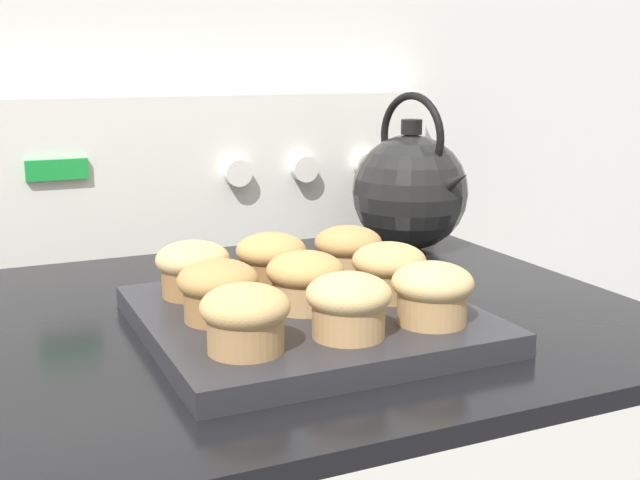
{
  "coord_description": "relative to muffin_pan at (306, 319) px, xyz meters",
  "views": [
    {
      "loc": [
        -0.28,
        -0.42,
        1.15
      ],
      "look_at": [
        0.03,
        0.27,
        0.98
      ],
      "focal_mm": 45.0,
      "sensor_mm": 36.0,
      "label": 1
    }
  ],
  "objects": [
    {
      "name": "muffin_r0_c1",
      "position": [
        0.0,
        -0.09,
        0.04
      ],
      "size": [
        0.07,
        0.07,
        0.06
      ],
      "color": "tan",
      "rests_on": "muffin_pan"
    },
    {
      "name": "tea_kettle",
      "position": [
        0.27,
        0.25,
        0.07
      ],
      "size": [
        0.16,
        0.19,
        0.22
      ],
      "color": "black",
      "rests_on": "stove_range"
    },
    {
      "name": "muffin_pan",
      "position": [
        0.0,
        0.0,
        0.0
      ],
      "size": [
        0.31,
        0.31,
        0.02
      ],
      "color": "#28282D",
      "rests_on": "stove_range"
    },
    {
      "name": "muffin_r2_c1",
      "position": [
        -0.0,
        0.09,
        0.04
      ],
      "size": [
        0.07,
        0.07,
        0.06
      ],
      "color": "olive",
      "rests_on": "muffin_pan"
    },
    {
      "name": "muffin_r0_c0",
      "position": [
        -0.09,
        -0.09,
        0.04
      ],
      "size": [
        0.07,
        0.07,
        0.06
      ],
      "color": "#A37A4C",
      "rests_on": "muffin_pan"
    },
    {
      "name": "muffin_r2_c2",
      "position": [
        0.09,
        0.09,
        0.04
      ],
      "size": [
        0.07,
        0.07,
        0.06
      ],
      "color": "tan",
      "rests_on": "muffin_pan"
    },
    {
      "name": "muffin_r0_c2",
      "position": [
        0.09,
        -0.09,
        0.04
      ],
      "size": [
        0.07,
        0.07,
        0.06
      ],
      "color": "tan",
      "rests_on": "muffin_pan"
    },
    {
      "name": "wall_back",
      "position": [
        -0.01,
        0.45,
        0.29
      ],
      "size": [
        8.0,
        0.05,
        2.4
      ],
      "color": "silver",
      "rests_on": "ground_plane"
    },
    {
      "name": "muffin_r1_c0",
      "position": [
        -0.09,
        0.0,
        0.04
      ],
      "size": [
        0.07,
        0.07,
        0.06
      ],
      "color": "olive",
      "rests_on": "muffin_pan"
    },
    {
      "name": "muffin_r1_c1",
      "position": [
        -0.0,
        -0.0,
        0.04
      ],
      "size": [
        0.07,
        0.07,
        0.06
      ],
      "color": "tan",
      "rests_on": "muffin_pan"
    },
    {
      "name": "muffin_r2_c0",
      "position": [
        -0.09,
        0.09,
        0.04
      ],
      "size": [
        0.07,
        0.07,
        0.06
      ],
      "color": "olive",
      "rests_on": "muffin_pan"
    },
    {
      "name": "control_panel",
      "position": [
        -0.01,
        0.4,
        0.09
      ],
      "size": [
        0.75,
        0.07,
        0.21
      ],
      "color": "white",
      "rests_on": "stove_range"
    },
    {
      "name": "muffin_r1_c2",
      "position": [
        0.09,
        -0.0,
        0.04
      ],
      "size": [
        0.07,
        0.07,
        0.06
      ],
      "color": "#A37A4C",
      "rests_on": "muffin_pan"
    }
  ]
}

